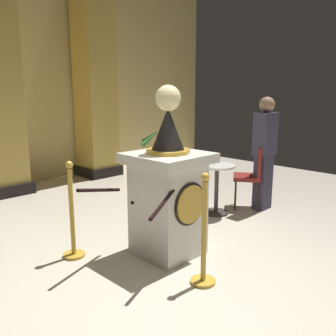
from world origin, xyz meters
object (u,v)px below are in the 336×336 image
(potted_palm_right, at_px, (159,167))
(cafe_table, at_px, (217,183))
(bystander_guest, at_px, (264,151))
(pedestal_clock, at_px, (168,191))
(stanchion_near, at_px, (72,224))
(cafe_chair_red, at_px, (252,171))
(stanchion_far, at_px, (204,245))

(potted_palm_right, bearing_deg, cafe_table, -109.59)
(bystander_guest, height_order, cafe_table, bystander_guest)
(pedestal_clock, distance_m, potted_palm_right, 3.20)
(stanchion_near, bearing_deg, cafe_table, -5.59)
(bystander_guest, distance_m, cafe_chair_red, 0.36)
(stanchion_near, height_order, stanchion_far, stanchion_far)
(stanchion_far, relative_size, cafe_table, 1.46)
(potted_palm_right, bearing_deg, stanchion_near, -149.94)
(stanchion_near, distance_m, bystander_guest, 3.02)
(stanchion_far, relative_size, cafe_chair_red, 1.11)
(pedestal_clock, xyz_separation_m, cafe_chair_red, (2.04, 0.24, -0.14))
(bystander_guest, bearing_deg, cafe_chair_red, 122.63)
(cafe_table, bearing_deg, stanchion_near, 174.41)
(pedestal_clock, height_order, stanchion_near, pedestal_clock)
(cafe_chair_red, bearing_deg, cafe_table, 160.29)
(bystander_guest, bearing_deg, stanchion_near, 168.96)
(potted_palm_right, distance_m, cafe_table, 2.03)
(cafe_table, bearing_deg, cafe_chair_red, -19.71)
(cafe_chair_red, bearing_deg, stanchion_far, -157.63)
(bystander_guest, relative_size, cafe_table, 2.30)
(pedestal_clock, distance_m, stanchion_far, 0.80)
(pedestal_clock, xyz_separation_m, bystander_guest, (2.13, 0.10, 0.18))
(cafe_table, bearing_deg, potted_palm_right, 70.41)
(stanchion_far, distance_m, potted_palm_right, 3.85)
(stanchion_near, distance_m, cafe_chair_red, 2.87)
(pedestal_clock, distance_m, bystander_guest, 2.14)
(bystander_guest, height_order, cafe_chair_red, bystander_guest)
(stanchion_far, relative_size, bystander_guest, 0.64)
(bystander_guest, relative_size, cafe_chair_red, 1.75)
(cafe_chair_red, bearing_deg, stanchion_near, 171.33)
(pedestal_clock, height_order, bystander_guest, pedestal_clock)
(pedestal_clock, xyz_separation_m, cafe_table, (1.45, 0.45, -0.25))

